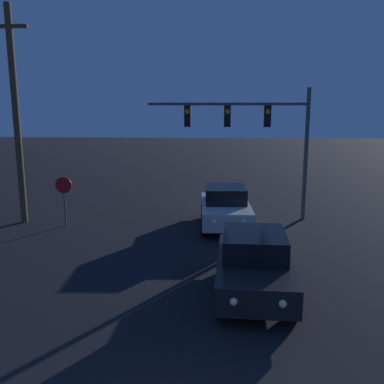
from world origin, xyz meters
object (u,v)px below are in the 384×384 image
car_far (225,207)px  stop_sign (64,192)px  traffic_signal_mast (257,128)px  utility_pole (16,114)px  car_near (254,264)px

car_far → stop_sign: bearing=0.5°
traffic_signal_mast → utility_pole: (-9.95, -1.11, 0.62)m
stop_sign → utility_pole: utility_pole is taller
utility_pole → stop_sign: bearing=-14.7°
car_near → stop_sign: 9.50m
stop_sign → traffic_signal_mast: bearing=11.6°
utility_pole → car_near: bearing=-35.7°
car_near → utility_pole: bearing=-33.0°
car_near → utility_pole: 11.98m
traffic_signal_mast → car_near: bearing=-95.3°
car_far → stop_sign: 6.68m
stop_sign → utility_pole: (-1.99, 0.52, 3.15)m
car_far → traffic_signal_mast: traffic_signal_mast is taller
traffic_signal_mast → car_far: bearing=-134.6°
traffic_signal_mast → stop_sign: (-7.97, -1.64, -2.53)m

